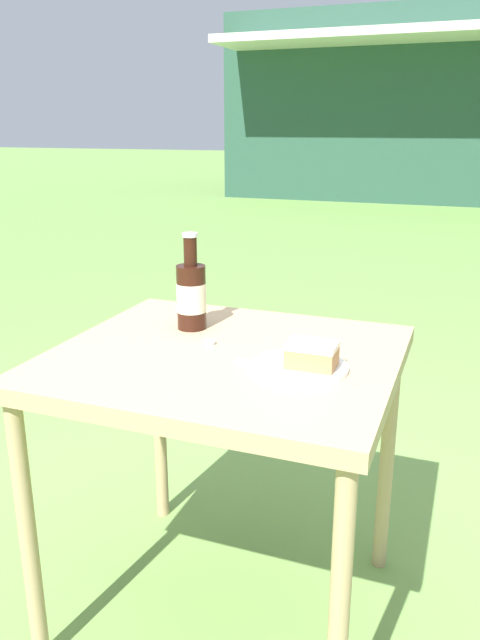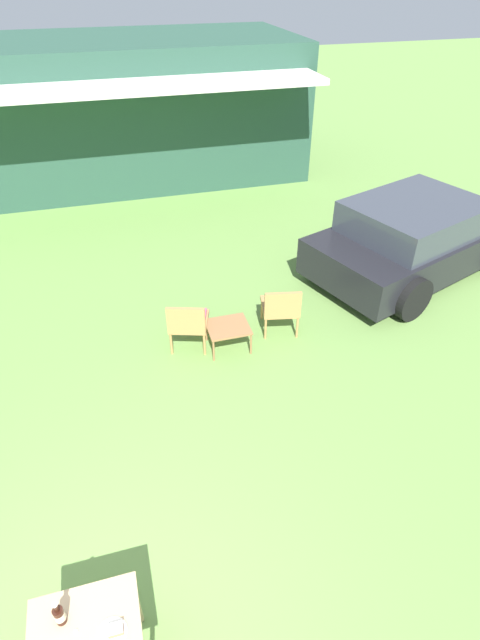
{
  "view_description": "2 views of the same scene",
  "coord_description": "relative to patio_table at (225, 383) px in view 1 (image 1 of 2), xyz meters",
  "views": [
    {
      "loc": [
        0.52,
        -1.27,
        1.24
      ],
      "look_at": [
        0.0,
        0.1,
        0.78
      ],
      "focal_mm": 35.0,
      "sensor_mm": 36.0,
      "label": 1
    },
    {
      "loc": [
        0.65,
        -1.74,
        4.61
      ],
      "look_at": [
        2.01,
        3.07,
        0.9
      ],
      "focal_mm": 28.0,
      "sensor_mm": 36.0,
      "label": 2
    }
  ],
  "objects": [
    {
      "name": "loose_bottle_cap",
      "position": [
        -0.06,
        0.04,
        0.08
      ],
      "size": [
        0.03,
        0.03,
        0.01
      ],
      "color": "silver",
      "rests_on": "patio_table"
    },
    {
      "name": "cake_on_plate",
      "position": [
        0.21,
        -0.04,
        0.1
      ],
      "size": [
        0.21,
        0.21,
        0.06
      ],
      "color": "white",
      "rests_on": "patio_table"
    },
    {
      "name": "cola_bottle_near",
      "position": [
        -0.15,
        0.14,
        0.17
      ],
      "size": [
        0.08,
        0.08,
        0.25
      ],
      "color": "black",
      "rests_on": "patio_table"
    },
    {
      "name": "patio_table",
      "position": [
        0.0,
        0.0,
        0.0
      ],
      "size": [
        0.79,
        0.72,
        0.73
      ],
      "color": "tan",
      "rests_on": "ground_plane"
    },
    {
      "name": "ground_plane",
      "position": [
        0.0,
        0.0,
        -0.65
      ],
      "size": [
        60.0,
        60.0,
        0.0
      ],
      "primitive_type": "plane",
      "color": "#6B9347"
    },
    {
      "name": "fork",
      "position": [
        0.13,
        -0.06,
        0.08
      ],
      "size": [
        0.18,
        0.04,
        0.01
      ],
      "color": "silver",
      "rests_on": "patio_table"
    }
  ]
}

